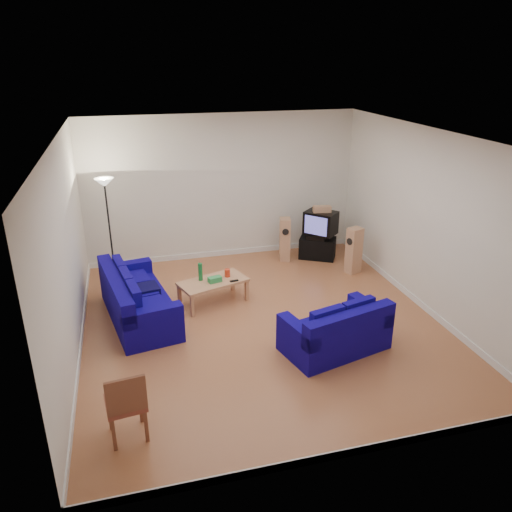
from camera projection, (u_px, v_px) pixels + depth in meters
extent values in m
cube|color=brown|center=(262.00, 323.00, 8.67)|extent=(6.00, 6.50, 0.01)
cube|color=white|center=(263.00, 136.00, 7.45)|extent=(6.00, 6.50, 0.01)
cube|color=white|center=(223.00, 188.00, 10.97)|extent=(6.00, 0.01, 3.20)
cube|color=white|center=(347.00, 340.00, 5.15)|extent=(6.00, 0.01, 3.20)
cube|color=white|center=(67.00, 254.00, 7.34)|extent=(0.01, 6.50, 3.20)
cube|color=white|center=(426.00, 221.00, 8.78)|extent=(0.01, 6.50, 3.20)
cube|color=white|center=(224.00, 253.00, 11.54)|extent=(6.00, 0.02, 0.12)
cube|color=white|center=(337.00, 455.00, 5.75)|extent=(6.00, 0.02, 0.12)
cube|color=white|center=(81.00, 344.00, 7.93)|extent=(0.02, 6.50, 0.12)
cube|color=white|center=(415.00, 299.00, 9.36)|extent=(0.02, 6.50, 0.12)
cube|color=#0C036E|center=(140.00, 307.00, 8.75)|extent=(1.35, 2.37, 0.43)
cube|color=#0C036E|center=(115.00, 289.00, 8.44)|extent=(0.62, 2.24, 0.44)
cube|color=#0C036E|center=(126.00, 269.00, 9.47)|extent=(0.99, 0.39, 0.24)
cube|color=#0C036E|center=(152.00, 316.00, 7.79)|extent=(0.99, 0.39, 0.24)
cube|color=#090534|center=(147.00, 289.00, 8.70)|extent=(0.47, 0.47, 0.12)
cube|color=#0C036E|center=(334.00, 337.00, 7.85)|extent=(1.78, 1.27, 0.40)
cube|color=#0C036E|center=(350.00, 325.00, 7.42)|extent=(1.61, 0.60, 0.41)
cube|color=#0C036E|center=(298.00, 332.00, 7.41)|extent=(0.43, 0.92, 0.23)
cube|color=#0C036E|center=(370.00, 310.00, 8.05)|extent=(0.43, 0.92, 0.23)
cube|color=#090534|center=(330.00, 317.00, 7.85)|extent=(0.46, 0.46, 0.11)
cube|color=tan|center=(213.00, 282.00, 9.22)|extent=(1.38, 0.98, 0.05)
cube|color=tan|center=(192.00, 306.00, 8.81)|extent=(0.08, 0.08, 0.40)
cube|color=tan|center=(179.00, 295.00, 9.21)|extent=(0.08, 0.08, 0.40)
cube|color=tan|center=(247.00, 291.00, 9.39)|extent=(0.08, 0.08, 0.40)
cube|color=tan|center=(232.00, 281.00, 9.79)|extent=(0.08, 0.08, 0.40)
cylinder|color=#197233|center=(200.00, 272.00, 9.16)|extent=(0.10, 0.10, 0.34)
cube|color=green|center=(215.00, 279.00, 9.14)|extent=(0.27, 0.19, 0.10)
cylinder|color=red|center=(227.00, 273.00, 9.35)|extent=(0.13, 0.13, 0.14)
cube|color=black|center=(234.00, 281.00, 9.18)|extent=(0.16, 0.07, 0.02)
cube|color=black|center=(317.00, 248.00, 11.32)|extent=(0.90, 0.77, 0.48)
cube|color=black|center=(316.00, 236.00, 11.19)|extent=(0.53, 0.51, 0.10)
cube|color=black|center=(321.00, 223.00, 11.12)|extent=(0.81, 0.82, 0.51)
cube|color=#4A479C|center=(316.00, 226.00, 10.93)|extent=(0.38, 0.40, 0.41)
cube|color=tan|center=(322.00, 209.00, 10.97)|extent=(0.41, 0.22, 0.14)
cube|color=tan|center=(285.00, 240.00, 11.12)|extent=(0.29, 0.34, 0.98)
cylinder|color=black|center=(286.00, 232.00, 10.89)|extent=(0.15, 0.05, 0.14)
cube|color=tan|center=(354.00, 251.00, 10.48)|extent=(0.36, 0.32, 0.99)
cylinder|color=black|center=(350.00, 242.00, 10.31)|extent=(0.07, 0.14, 0.15)
cylinder|color=black|center=(116.00, 279.00, 10.29)|extent=(0.27, 0.27, 0.03)
cylinder|color=black|center=(110.00, 233.00, 9.90)|extent=(0.03, 0.03, 2.00)
cone|color=white|center=(104.00, 182.00, 9.51)|extent=(0.37, 0.37, 0.16)
cube|color=brown|center=(114.00, 434.00, 5.82)|extent=(0.05, 0.05, 0.46)
cube|color=brown|center=(110.00, 414.00, 6.14)|extent=(0.05, 0.05, 0.46)
cube|color=brown|center=(146.00, 426.00, 5.95)|extent=(0.05, 0.05, 0.46)
cube|color=brown|center=(141.00, 406.00, 6.27)|extent=(0.05, 0.05, 0.46)
cube|color=brown|center=(126.00, 403.00, 5.95)|extent=(0.52, 0.52, 0.06)
cube|color=brown|center=(126.00, 396.00, 5.67)|extent=(0.46, 0.10, 0.46)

